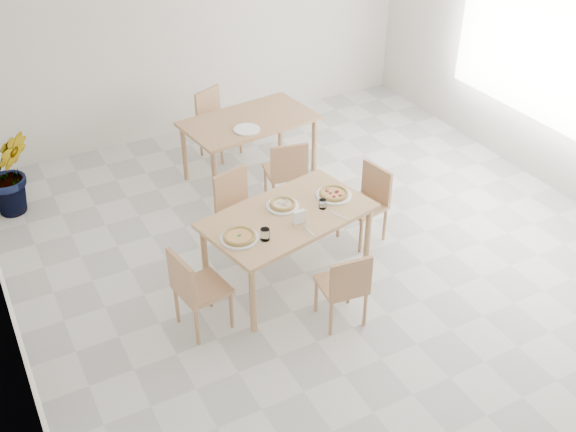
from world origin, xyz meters
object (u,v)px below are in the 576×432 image
second_table (249,125)px  main_table (288,221)px  plate_pepperoni (334,195)px  pizza_pepperoni (334,193)px  chair_back_s (287,170)px  plate_mushroom (283,206)px  napkin_holder (299,218)px  pizza_margherita (239,236)px  plate_empty (247,129)px  potted_plant (9,173)px  chair_west (194,286)px  plate_margherita (239,238)px  tumbler_b (323,204)px  chair_north (238,205)px  chair_back_n (215,118)px  chair_east (368,198)px  chair_south (345,284)px  pizza_mushroom (283,204)px  tumbler_a (265,234)px

second_table → main_table: bearing=-112.1°
second_table → plate_pepperoni: bearing=-96.9°
pizza_pepperoni → chair_back_s: chair_back_s is taller
plate_mushroom → napkin_holder: bearing=-89.4°
main_table → pizza_margherita: bearing=-177.2°
main_table → plate_empty: 1.76m
napkin_holder → potted_plant: bearing=128.1°
chair_west → pizza_margherita: chair_west is taller
chair_west → plate_margherita: bearing=-88.0°
second_table → chair_back_s: (0.05, -0.83, -0.18)m
pizza_margherita → potted_plant: (-1.54, 2.64, -0.29)m
plate_pepperoni → tumbler_b: size_ratio=3.76×
chair_north → pizza_pepperoni: chair_north is taller
chair_back_n → chair_east: bearing=-99.6°
chair_north → plate_empty: size_ratio=2.76×
chair_east → second_table: chair_east is taller
chair_west → plate_empty: (1.43, 1.95, 0.28)m
napkin_holder → potted_plant: (-2.11, 2.67, -0.33)m
main_table → chair_south: (0.13, -0.80, -0.22)m
chair_east → plate_empty: (-0.67, 1.48, 0.29)m
chair_north → pizza_margherita: (-0.38, -0.89, 0.30)m
chair_north → chair_back_s: (0.76, 0.38, 0.01)m
pizza_pepperoni → second_table: size_ratio=0.23×
pizza_mushroom → plate_pepperoni: bearing=-7.2°
chair_north → tumbler_a: tumbler_a is taller
napkin_holder → pizza_mushroom: bearing=90.3°
chair_back_s → plate_pepperoni: bearing=98.9°
chair_north → pizza_mushroom: size_ratio=2.81×
plate_pepperoni → plate_empty: bearing=94.7°
plate_pepperoni → chair_north: bearing=136.1°
chair_east → plate_pepperoni: 0.63m
plate_mushroom → plate_pepperoni: 0.52m
chair_back_n → potted_plant: size_ratio=0.86×
chair_east → pizza_mushroom: chair_east is taller
second_table → tumbler_b: bearing=-102.6°
pizza_mushroom → second_table: bearing=74.0°
main_table → chair_back_s: chair_back_s is taller
tumbler_a → tumbler_b: 0.72m
pizza_pepperoni → napkin_holder: bearing=-154.6°
potted_plant → chair_back_n: bearing=4.4°
chair_south → plate_empty: size_ratio=2.58×
main_table → plate_pepperoni: plate_pepperoni is taller
chair_north → tumbler_b: tumbler_b is taller
pizza_pepperoni → plate_pepperoni: bearing=90.0°
chair_south → pizza_margherita: bearing=-36.0°
plate_pepperoni → chair_back_n: 2.64m
plate_mushroom → chair_back_s: size_ratio=0.37×
chair_east → chair_north: bearing=-122.1°
plate_pepperoni → chair_south: bearing=-114.9°
chair_east → tumbler_a: size_ratio=7.42×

